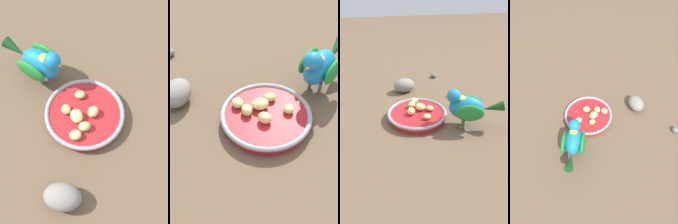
# 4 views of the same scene
# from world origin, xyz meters

# --- Properties ---
(ground_plane) EXTENTS (4.00, 4.00, 0.00)m
(ground_plane) POSITION_xyz_m (0.00, 0.00, 0.00)
(ground_plane) COLOR brown
(feeding_bowl) EXTENTS (0.21, 0.21, 0.03)m
(feeding_bowl) POSITION_xyz_m (0.01, -0.01, 0.02)
(feeding_bowl) COLOR #AD1E23
(feeding_bowl) RESTS_ON ground_plane
(apple_piece_0) EXTENTS (0.04, 0.04, 0.02)m
(apple_piece_0) POSITION_xyz_m (0.06, -0.00, 0.03)
(apple_piece_0) COLOR tan
(apple_piece_0) RESTS_ON feeding_bowl
(apple_piece_1) EXTENTS (0.04, 0.04, 0.02)m
(apple_piece_1) POSITION_xyz_m (0.00, 0.03, 0.03)
(apple_piece_1) COLOR #C6D17A
(apple_piece_1) RESTS_ON feeding_bowl
(apple_piece_2) EXTENTS (0.05, 0.05, 0.02)m
(apple_piece_2) POSITION_xyz_m (0.03, 0.01, 0.04)
(apple_piece_2) COLOR #E5C67F
(apple_piece_2) RESTS_ON feeding_bowl
(apple_piece_3) EXTENTS (0.04, 0.04, 0.02)m
(apple_piece_3) POSITION_xyz_m (0.01, 0.06, 0.03)
(apple_piece_3) COLOR #C6D17A
(apple_piece_3) RESTS_ON feeding_bowl
(apple_piece_4) EXTENTS (0.03, 0.04, 0.02)m
(apple_piece_4) POSITION_xyz_m (-0.01, -0.01, 0.04)
(apple_piece_4) COLOR #E5C67F
(apple_piece_4) RESTS_ON feeding_bowl
(apple_piece_5) EXTENTS (0.03, 0.03, 0.02)m
(apple_piece_5) POSITION_xyz_m (0.04, -0.05, 0.03)
(apple_piece_5) COLOR #C6D17A
(apple_piece_5) RESTS_ON feeding_bowl
(parrot) EXTENTS (0.20, 0.11, 0.14)m
(parrot) POSITION_xyz_m (0.17, -0.09, 0.08)
(parrot) COLOR #59544C
(parrot) RESTS_ON ground_plane
(rock_large) EXTENTS (0.10, 0.08, 0.06)m
(rock_large) POSITION_xyz_m (-0.01, 0.21, 0.03)
(rock_large) COLOR gray
(rock_large) RESTS_ON ground_plane
(pebble_0) EXTENTS (0.04, 0.04, 0.02)m
(pebble_0) POSITION_xyz_m (0.14, 0.34, 0.01)
(pebble_0) COLOR slate
(pebble_0) RESTS_ON ground_plane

